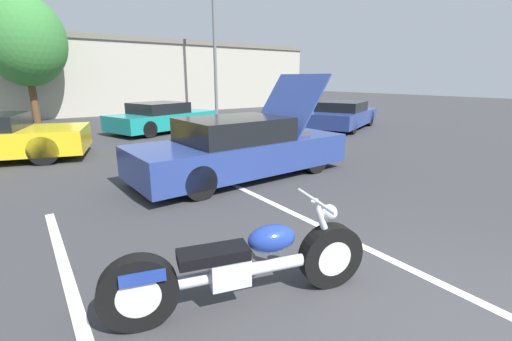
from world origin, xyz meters
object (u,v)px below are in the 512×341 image
motorcycle (243,266)px  parked_car_mid_right_row (162,118)px  light_pole (215,27)px  parked_car_right_row (342,115)px  tree_background (24,41)px  show_car_hood_open (242,148)px  spectator_by_show_car (280,109)px

motorcycle → parked_car_mid_right_row: (3.23, 11.00, 0.15)m
motorcycle → light_pole: bearing=77.3°
light_pole → parked_car_right_row: 9.09m
light_pole → tree_background: bearing=168.9°
show_car_hood_open → spectator_by_show_car: show_car_hood_open is taller
show_car_hood_open → light_pole: bearing=61.2°
show_car_hood_open → parked_car_right_row: size_ratio=1.01×
show_car_hood_open → parked_car_right_row: bearing=24.4°
motorcycle → parked_car_mid_right_row: size_ratio=0.55×
light_pole → tree_background: size_ratio=1.52×
show_car_hood_open → parked_car_right_row: (7.46, 3.79, -0.07)m
spectator_by_show_car → show_car_hood_open: bearing=-137.8°
light_pole → parked_car_right_row: bearing=-77.8°
motorcycle → parked_car_mid_right_row: bearing=88.8°
light_pole → parked_car_mid_right_row: size_ratio=1.93×
light_pole → show_car_hood_open: 13.65m
show_car_hood_open → parked_car_mid_right_row: (0.86, 7.27, -0.07)m
parked_car_right_row → parked_car_mid_right_row: 7.47m
motorcycle → parked_car_right_row: 12.38m
tree_background → parked_car_right_row: (10.57, -9.62, -3.16)m
show_car_hood_open → tree_background: bearing=100.6°
motorcycle → spectator_by_show_car: bearing=64.4°
parked_car_mid_right_row → show_car_hood_open: bearing=-114.7°
motorcycle → show_car_hood_open: 4.43m
spectator_by_show_car → parked_car_mid_right_row: bearing=128.5°
spectator_by_show_car → motorcycle: bearing=-130.8°
parked_car_right_row → spectator_by_show_car: size_ratio=2.75×
light_pole → spectator_by_show_car: light_pole is taller
show_car_hood_open → spectator_by_show_car: 5.23m
light_pole → spectator_by_show_car: (-1.90, -8.16, -3.74)m
motorcycle → spectator_by_show_car: (6.23, 7.23, 0.63)m
motorcycle → parked_car_mid_right_row: 11.47m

